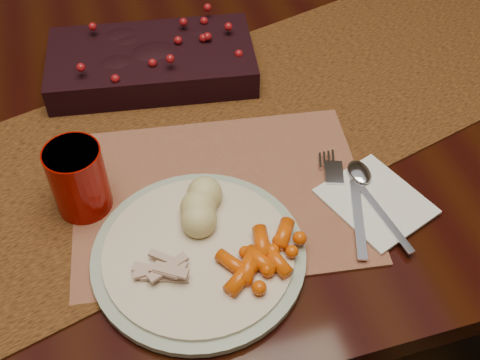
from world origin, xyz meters
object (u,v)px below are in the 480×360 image
object	(u,v)px
centerpiece	(151,58)
turkey_shreds	(161,269)
dinner_plate	(199,254)
napkin	(376,201)
placemat_main	(221,195)
dining_table	(201,232)
mashed_potatoes	(200,204)
red_cup	(79,179)
baby_carrots	(250,255)

from	to	relation	value
centerpiece	turkey_shreds	world-z (taller)	centerpiece
dinner_plate	turkey_shreds	xyz separation A→B (m)	(-0.05, -0.02, 0.02)
centerpiece	napkin	bearing A→B (deg)	-56.43
dinner_plate	placemat_main	bearing A→B (deg)	60.55
dining_table	napkin	world-z (taller)	napkin
turkey_shreds	napkin	size ratio (longest dim) A/B	0.56
mashed_potatoes	red_cup	size ratio (longest dim) A/B	0.80
dining_table	red_cup	xyz separation A→B (m)	(-0.19, -0.19, 0.43)
placemat_main	centerpiece	bearing A→B (deg)	105.77
red_cup	napkin	bearing A→B (deg)	-15.91
dining_table	mashed_potatoes	world-z (taller)	mashed_potatoes
placemat_main	dinner_plate	size ratio (longest dim) A/B	1.48
dining_table	centerpiece	bearing A→B (deg)	125.31
centerpiece	turkey_shreds	xyz separation A→B (m)	(-0.07, -0.41, -0.01)
placemat_main	napkin	world-z (taller)	napkin
dining_table	dinner_plate	world-z (taller)	dinner_plate
baby_carrots	napkin	bearing A→B (deg)	14.59
placemat_main	baby_carrots	distance (m)	0.13
centerpiece	placemat_main	world-z (taller)	centerpiece
dining_table	baby_carrots	world-z (taller)	baby_carrots
dining_table	dinner_plate	size ratio (longest dim) A/B	6.55
centerpiece	baby_carrots	distance (m)	0.42
placemat_main	baby_carrots	xyz separation A→B (m)	(0.00, -0.13, 0.03)
dining_table	placemat_main	distance (m)	0.44
dinner_plate	mashed_potatoes	distance (m)	0.07
mashed_potatoes	dining_table	bearing A→B (deg)	80.21
turkey_shreds	napkin	bearing A→B (deg)	7.43
mashed_potatoes	turkey_shreds	xyz separation A→B (m)	(-0.07, -0.07, -0.01)
placemat_main	baby_carrots	size ratio (longest dim) A/B	3.33
mashed_potatoes	red_cup	bearing A→B (deg)	152.56
dinner_plate	mashed_potatoes	bearing A→B (deg)	73.50
red_cup	baby_carrots	bearing A→B (deg)	-40.76
dining_table	dinner_plate	xyz separation A→B (m)	(-0.06, -0.32, 0.39)
dining_table	baby_carrots	bearing A→B (deg)	-90.56
dinner_plate	baby_carrots	distance (m)	0.07
dinner_plate	mashed_potatoes	xyz separation A→B (m)	(0.02, 0.06, 0.03)
baby_carrots	napkin	distance (m)	0.21
dinner_plate	centerpiece	bearing A→B (deg)	87.84
baby_carrots	napkin	world-z (taller)	baby_carrots
placemat_main	dinner_plate	distance (m)	0.11
napkin	red_cup	xyz separation A→B (m)	(-0.39, 0.11, 0.05)
dinner_plate	turkey_shreds	distance (m)	0.06
dining_table	baby_carrots	distance (m)	0.54
mashed_potatoes	turkey_shreds	size ratio (longest dim) A/B	1.10
dining_table	centerpiece	size ratio (longest dim) A/B	5.34
mashed_potatoes	red_cup	xyz separation A→B (m)	(-0.15, 0.08, 0.01)
placemat_main	red_cup	bearing A→B (deg)	177.33
centerpiece	placemat_main	size ratio (longest dim) A/B	0.83
dining_table	napkin	xyz separation A→B (m)	(0.20, -0.30, 0.38)
dining_table	mashed_potatoes	distance (m)	0.50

